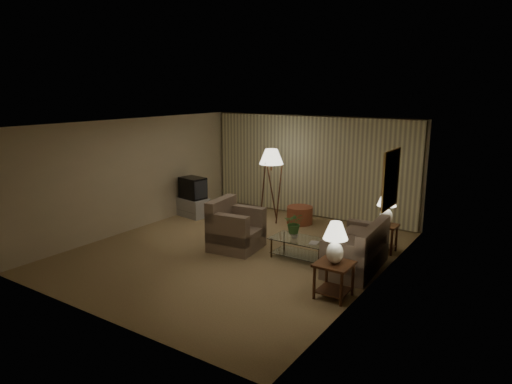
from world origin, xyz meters
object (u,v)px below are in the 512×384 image
table_lamp_far (387,206)px  ottoman (300,215)px  side_table_far (385,233)px  floor_lamp (271,184)px  tv_cabinet (193,207)px  vase (294,234)px  crt_tv (193,188)px  armchair (236,230)px  coffee_table (301,246)px  sofa (356,251)px  side_table_near (334,274)px  table_lamp_near (335,239)px

table_lamp_far → ottoman: table_lamp_far is taller
side_table_far → table_lamp_far: table_lamp_far is taller
floor_lamp → ottoman: floor_lamp is taller
tv_cabinet → vase: vase is taller
ottoman → vase: (1.05, -2.20, 0.27)m
crt_tv → vase: size_ratio=4.73×
armchair → floor_lamp: bearing=5.5°
vase → armchair: bearing=-169.5°
coffee_table → floor_lamp: 2.85m
sofa → side_table_near: size_ratio=2.91×
sofa → coffee_table: bearing=-88.2°
side_table_near → side_table_far: same height
sofa → coffee_table: (-1.13, -0.10, -0.09)m
table_lamp_far → ottoman: size_ratio=1.04×
table_lamp_near → coffee_table: 1.93m
tv_cabinet → floor_lamp: floor_lamp is taller
side_table_far → sofa: bearing=-96.8°
armchair → tv_cabinet: size_ratio=1.38×
sofa → vase: bearing=-88.7°
table_lamp_far → ottoman: 2.74m
coffee_table → tv_cabinet: tv_cabinet is taller
table_lamp_far → tv_cabinet: 5.26m
side_table_near → side_table_far: bearing=90.0°
tv_cabinet → coffee_table: bearing=-7.7°
table_lamp_far → tv_cabinet: size_ratio=0.76×
table_lamp_near → crt_tv: bearing=154.7°
floor_lamp → table_lamp_near: bearing=-45.2°
tv_cabinet → floor_lamp: (1.99, 0.77, 0.74)m
side_table_near → tv_cabinet: (-5.20, 2.46, -0.17)m
side_table_far → floor_lamp: 3.32m
side_table_near → vase: (-1.43, 1.25, 0.08)m
floor_lamp → vase: size_ratio=12.26×
sofa → armchair: 2.59m
side_table_far → table_lamp_near: size_ratio=0.86×
table_lamp_far → vase: table_lamp_far is taller
armchair → table_lamp_near: table_lamp_near is taller
table_lamp_far → crt_tv: table_lamp_far is taller
crt_tv → armchair: bearing=-20.8°
sofa → ottoman: 3.14m
crt_tv → vase: crt_tv is taller
table_lamp_near → vase: table_lamp_near is taller
vase → side_table_near: bearing=-41.1°
floor_lamp → vase: (1.78, -1.98, -0.50)m
crt_tv → side_table_near: bearing=-15.9°
coffee_table → floor_lamp: (-1.93, 1.98, 0.71)m
table_lamp_near → table_lamp_far: size_ratio=1.03×
tv_cabinet → floor_lamp: bearing=30.5°
coffee_table → crt_tv: crt_tv is taller
sofa → floor_lamp: size_ratio=0.92×
side_table_near → floor_lamp: size_ratio=0.32×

